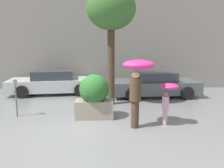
% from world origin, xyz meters
% --- Properties ---
extents(ground_plane, '(40.00, 40.00, 0.00)m').
position_xyz_m(ground_plane, '(0.00, 0.00, 0.00)').
color(ground_plane, slate).
extents(building_facade, '(18.00, 0.30, 6.00)m').
position_xyz_m(building_facade, '(0.00, 6.50, 3.00)').
color(building_facade, gray).
rests_on(building_facade, ground).
extents(planter_box, '(1.28, 1.01, 1.51)m').
position_xyz_m(planter_box, '(0.56, 0.87, 0.78)').
color(planter_box, gray).
rests_on(planter_box, ground).
extents(person_adult, '(0.95, 0.95, 2.04)m').
position_xyz_m(person_adult, '(1.89, -0.03, 1.57)').
color(person_adult, '#473323').
rests_on(person_adult, ground).
extents(person_child, '(0.57, 0.57, 1.32)m').
position_xyz_m(person_child, '(2.85, 0.08, 0.99)').
color(person_child, '#D199B7').
rests_on(person_child, ground).
extents(parked_car_near, '(4.62, 2.43, 1.21)m').
position_xyz_m(parked_car_near, '(-1.77, 4.99, 0.57)').
color(parked_car_near, '#B7BCC1').
rests_on(parked_car_near, ground).
extents(parked_car_far, '(4.24, 2.21, 1.21)m').
position_xyz_m(parked_car_far, '(3.39, 4.20, 0.57)').
color(parked_car_far, '#4C5156').
rests_on(parked_car_far, ground).
extents(street_tree, '(1.98, 1.98, 4.76)m').
position_xyz_m(street_tree, '(1.19, 2.68, 3.82)').
color(street_tree, '#423323').
rests_on(street_tree, ground).
extents(parking_meter, '(0.14, 0.14, 1.31)m').
position_xyz_m(parking_meter, '(-2.16, 1.10, 0.94)').
color(parking_meter, '#595B60').
rests_on(parking_meter, ground).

